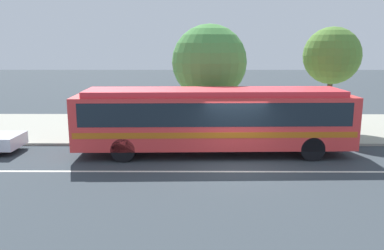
{
  "coord_description": "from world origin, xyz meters",
  "views": [
    {
      "loc": [
        -1.68,
        -15.01,
        4.71
      ],
      "look_at": [
        -1.78,
        1.63,
        1.3
      ],
      "focal_mm": 36.87,
      "sensor_mm": 36.0,
      "label": 1
    }
  ],
  "objects_px": {
    "transit_bus": "(214,117)",
    "street_tree_near_stop": "(209,62)",
    "pedestrian_waiting_near_sign": "(121,119)",
    "pedestrian_walking_along_curb": "(148,118)",
    "bus_stop_sign": "(290,109)",
    "street_tree_mid_block": "(332,56)",
    "pedestrian_standing_by_tree": "(237,120)"
  },
  "relations": [
    {
      "from": "street_tree_near_stop",
      "to": "street_tree_mid_block",
      "type": "bearing_deg",
      "value": 6.96
    },
    {
      "from": "transit_bus",
      "to": "pedestrian_waiting_near_sign",
      "type": "relative_size",
      "value": 7.25
    },
    {
      "from": "pedestrian_waiting_near_sign",
      "to": "street_tree_near_stop",
      "type": "relative_size",
      "value": 0.29
    },
    {
      "from": "pedestrian_walking_along_curb",
      "to": "pedestrian_standing_by_tree",
      "type": "relative_size",
      "value": 1.04
    },
    {
      "from": "pedestrian_walking_along_curb",
      "to": "street_tree_mid_block",
      "type": "height_order",
      "value": "street_tree_mid_block"
    },
    {
      "from": "pedestrian_standing_by_tree",
      "to": "bus_stop_sign",
      "type": "height_order",
      "value": "bus_stop_sign"
    },
    {
      "from": "pedestrian_waiting_near_sign",
      "to": "pedestrian_standing_by_tree",
      "type": "bearing_deg",
      "value": -3.93
    },
    {
      "from": "transit_bus",
      "to": "pedestrian_walking_along_curb",
      "type": "relative_size",
      "value": 6.81
    },
    {
      "from": "pedestrian_waiting_near_sign",
      "to": "street_tree_near_stop",
      "type": "distance_m",
      "value": 5.37
    },
    {
      "from": "bus_stop_sign",
      "to": "street_tree_mid_block",
      "type": "distance_m",
      "value": 4.77
    },
    {
      "from": "pedestrian_standing_by_tree",
      "to": "street_tree_mid_block",
      "type": "xyz_separation_m",
      "value": [
        5.28,
        2.54,
        3.0
      ]
    },
    {
      "from": "pedestrian_waiting_near_sign",
      "to": "street_tree_mid_block",
      "type": "xyz_separation_m",
      "value": [
        11.03,
        2.14,
        3.03
      ]
    },
    {
      "from": "pedestrian_walking_along_curb",
      "to": "bus_stop_sign",
      "type": "bearing_deg",
      "value": -6.33
    },
    {
      "from": "transit_bus",
      "to": "pedestrian_standing_by_tree",
      "type": "distance_m",
      "value": 2.62
    },
    {
      "from": "pedestrian_waiting_near_sign",
      "to": "pedestrian_standing_by_tree",
      "type": "xyz_separation_m",
      "value": [
        5.75,
        -0.4,
        0.03
      ]
    },
    {
      "from": "pedestrian_walking_along_curb",
      "to": "bus_stop_sign",
      "type": "xyz_separation_m",
      "value": [
        6.82,
        -0.76,
        0.58
      ]
    },
    {
      "from": "pedestrian_waiting_near_sign",
      "to": "street_tree_mid_block",
      "type": "bearing_deg",
      "value": 11.0
    },
    {
      "from": "pedestrian_waiting_near_sign",
      "to": "street_tree_mid_block",
      "type": "height_order",
      "value": "street_tree_mid_block"
    },
    {
      "from": "transit_bus",
      "to": "bus_stop_sign",
      "type": "height_order",
      "value": "transit_bus"
    },
    {
      "from": "transit_bus",
      "to": "bus_stop_sign",
      "type": "relative_size",
      "value": 4.74
    },
    {
      "from": "transit_bus",
      "to": "street_tree_near_stop",
      "type": "xyz_separation_m",
      "value": [
        -0.06,
        3.96,
        2.14
      ]
    },
    {
      "from": "transit_bus",
      "to": "street_tree_near_stop",
      "type": "distance_m",
      "value": 4.5
    },
    {
      "from": "pedestrian_waiting_near_sign",
      "to": "pedestrian_standing_by_tree",
      "type": "relative_size",
      "value": 0.97
    },
    {
      "from": "transit_bus",
      "to": "street_tree_mid_block",
      "type": "height_order",
      "value": "street_tree_mid_block"
    },
    {
      "from": "pedestrian_waiting_near_sign",
      "to": "pedestrian_walking_along_curb",
      "type": "height_order",
      "value": "pedestrian_walking_along_curb"
    },
    {
      "from": "pedestrian_waiting_near_sign",
      "to": "pedestrian_walking_along_curb",
      "type": "distance_m",
      "value": 1.37
    },
    {
      "from": "transit_bus",
      "to": "pedestrian_walking_along_curb",
      "type": "bearing_deg",
      "value": 141.0
    },
    {
      "from": "pedestrian_walking_along_curb",
      "to": "bus_stop_sign",
      "type": "height_order",
      "value": "bus_stop_sign"
    },
    {
      "from": "street_tree_mid_block",
      "to": "pedestrian_standing_by_tree",
      "type": "bearing_deg",
      "value": -154.33
    },
    {
      "from": "pedestrian_standing_by_tree",
      "to": "street_tree_near_stop",
      "type": "bearing_deg",
      "value": 127.37
    },
    {
      "from": "bus_stop_sign",
      "to": "street_tree_mid_block",
      "type": "relative_size",
      "value": 0.45
    },
    {
      "from": "pedestrian_waiting_near_sign",
      "to": "bus_stop_sign",
      "type": "distance_m",
      "value": 8.25
    }
  ]
}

